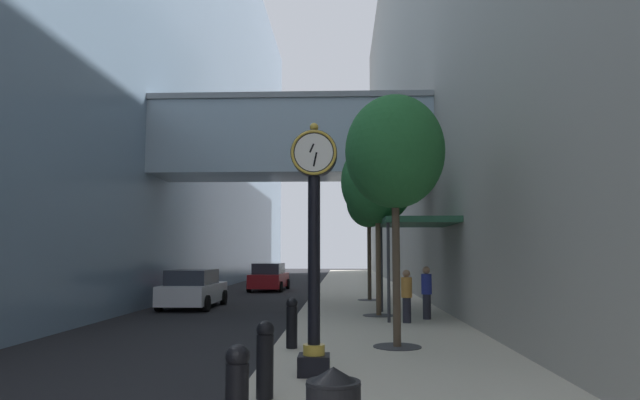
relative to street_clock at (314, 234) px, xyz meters
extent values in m
plane|color=black|center=(-1.09, 20.61, -2.61)|extent=(110.00, 110.00, 0.00)
cube|color=#BCB29E|center=(1.59, 23.61, -2.54)|extent=(5.36, 80.00, 0.14)
cube|color=#758EA8|center=(-12.12, 23.61, 11.61)|extent=(9.00, 80.00, 28.43)
cube|color=#93A8B7|center=(-1.68, 14.05, 4.52)|extent=(12.48, 3.20, 3.08)
cube|color=gray|center=(-1.68, 14.05, 6.18)|extent=(12.48, 3.40, 0.24)
cube|color=gray|center=(8.76, 23.61, 11.70)|extent=(9.00, 80.00, 28.62)
cube|color=black|center=(0.00, 0.01, -2.29)|extent=(0.55, 0.55, 0.35)
cylinder|color=gold|center=(0.00, 0.01, -2.03)|extent=(0.38, 0.38, 0.18)
cylinder|color=black|center=(0.00, 0.01, -0.45)|extent=(0.22, 0.22, 2.98)
cylinder|color=black|center=(0.00, 0.01, 1.46)|extent=(0.84, 0.28, 0.84)
torus|color=gold|center=(0.00, -0.14, 1.46)|extent=(0.82, 0.05, 0.82)
cylinder|color=white|center=(0.00, -0.14, 1.46)|extent=(0.69, 0.01, 0.69)
cylinder|color=white|center=(0.00, 0.16, 1.46)|extent=(0.69, 0.01, 0.69)
sphere|color=gold|center=(0.00, 0.01, 1.95)|extent=(0.16, 0.16, 0.16)
cube|color=black|center=(-0.03, -0.15, 1.53)|extent=(0.09, 0.01, 0.17)
cube|color=black|center=(0.03, -0.15, 1.33)|extent=(0.08, 0.01, 0.26)
sphere|color=black|center=(-0.64, -3.80, -1.47)|extent=(0.27, 0.27, 0.27)
cylinder|color=black|center=(-0.64, -1.60, -2.01)|extent=(0.26, 0.26, 0.93)
sphere|color=black|center=(-0.64, -1.60, -1.47)|extent=(0.27, 0.27, 0.27)
cylinder|color=black|center=(-0.64, 2.80, -2.01)|extent=(0.26, 0.26, 0.93)
sphere|color=black|center=(-0.64, 2.80, -1.47)|extent=(0.27, 0.27, 0.27)
cylinder|color=#333335|center=(1.75, 3.05, -2.46)|extent=(1.10, 1.10, 0.02)
cylinder|color=#4C3D2D|center=(1.75, 3.05, -0.65)|extent=(0.18, 0.18, 3.64)
ellipsoid|color=#23602D|center=(1.75, 3.05, 2.05)|extent=(2.34, 2.34, 2.69)
cylinder|color=#333335|center=(1.75, 9.55, -2.46)|extent=(1.10, 1.10, 0.02)
cylinder|color=brown|center=(1.75, 9.55, -0.63)|extent=(0.18, 0.18, 3.68)
ellipsoid|color=#23602D|center=(1.75, 9.55, 2.18)|extent=(2.57, 2.57, 2.96)
cylinder|color=#333335|center=(1.75, 16.05, -2.46)|extent=(1.10, 1.10, 0.02)
cylinder|color=#4C3D2D|center=(1.75, 16.05, -0.59)|extent=(0.18, 0.18, 3.76)
ellipsoid|color=#23602D|center=(1.75, 16.05, 2.08)|extent=(2.10, 2.10, 2.41)
cone|color=black|center=(0.42, -4.58, -1.50)|extent=(0.53, 0.53, 0.16)
cylinder|color=#23232D|center=(2.49, 7.58, -2.08)|extent=(0.34, 0.34, 0.77)
cylinder|color=#B77A33|center=(2.49, 7.58, -1.39)|extent=(0.44, 0.44, 0.62)
sphere|color=#9E7556|center=(2.49, 7.58, -0.96)|extent=(0.24, 0.24, 0.24)
cylinder|color=#23232D|center=(3.25, 8.55, -2.07)|extent=(0.35, 0.35, 0.81)
cylinder|color=navy|center=(3.25, 8.55, -1.34)|extent=(0.46, 0.46, 0.65)
sphere|color=#9E7556|center=(3.25, 8.55, -0.89)|extent=(0.25, 0.25, 0.25)
cube|color=#235138|center=(3.06, 9.25, 0.73)|extent=(2.40, 3.60, 0.20)
cylinder|color=#333338|center=(1.94, 7.65, -0.87)|extent=(0.10, 0.10, 3.20)
cylinder|color=#333338|center=(1.94, 10.85, -0.87)|extent=(0.10, 0.10, 3.20)
cube|color=silver|center=(-5.78, 13.60, -2.01)|extent=(1.92, 4.60, 0.77)
cube|color=#282D38|center=(-5.78, 13.37, -1.33)|extent=(1.68, 2.58, 0.63)
cylinder|color=black|center=(-6.71, 15.17, -2.29)|extent=(0.22, 0.64, 0.64)
cylinder|color=black|center=(-4.83, 15.16, -2.29)|extent=(0.22, 0.64, 0.64)
cylinder|color=black|center=(-6.73, 12.05, -2.29)|extent=(0.22, 0.64, 0.64)
cylinder|color=black|center=(-4.85, 12.03, -2.29)|extent=(0.22, 0.64, 0.64)
cube|color=#AD191E|center=(-4.02, 24.67, -1.98)|extent=(2.04, 4.65, 0.81)
cube|color=#282D38|center=(-4.03, 24.44, -1.26)|extent=(1.74, 2.63, 0.67)
cylinder|color=black|center=(-4.90, 26.27, -2.29)|extent=(0.24, 0.65, 0.64)
cylinder|color=black|center=(-3.03, 26.20, -2.29)|extent=(0.24, 0.65, 0.64)
cylinder|color=black|center=(-5.01, 23.14, -2.29)|extent=(0.24, 0.65, 0.64)
cylinder|color=black|center=(-3.14, 23.08, -2.29)|extent=(0.24, 0.65, 0.64)
camera|label=1|loc=(0.51, -10.01, -0.35)|focal=31.41mm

